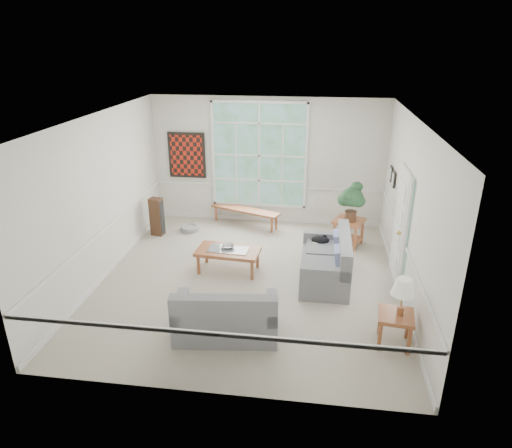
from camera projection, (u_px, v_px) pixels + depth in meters
The scene contains 24 objects.
floor at pixel (249, 279), 8.59m from camera, with size 5.50×6.00×0.01m, color #A9A191.
ceiling at pixel (248, 118), 7.45m from camera, with size 5.50×6.00×0.02m, color white.
wall_back at pixel (268, 162), 10.77m from camera, with size 5.50×0.02×3.00m, color silver.
wall_front at pixel (210, 292), 5.27m from camera, with size 5.50×0.02×3.00m, color silver.
wall_left at pixel (101, 198), 8.36m from camera, with size 0.02×6.00×3.00m, color silver.
wall_right at pixel (410, 212), 7.68m from camera, with size 0.02×6.00×3.00m, color silver.
window_back at pixel (259, 155), 10.70m from camera, with size 2.30×0.08×2.40m, color white.
entry_door at pixel (399, 223), 8.40m from camera, with size 0.08×0.90×2.10m, color white.
door_sidelight at pixel (405, 231), 7.79m from camera, with size 0.08×0.26×1.90m, color white.
wall_art at pixel (187, 155), 10.93m from camera, with size 0.90×0.06×1.10m, color maroon.
wall_frame_near at pixel (393, 179), 9.27m from camera, with size 0.04×0.26×0.32m, color black.
wall_frame_far at pixel (391, 174), 9.63m from camera, with size 0.04×0.26×0.32m, color black.
loveseat_right at pixel (325, 258), 8.41m from camera, with size 0.87×1.68×0.91m, color gray.
loveseat_front at pixel (226, 311), 6.85m from camera, with size 1.55×0.80×0.84m, color gray.
coffee_table at pixel (228, 260), 8.83m from camera, with size 1.20×0.66×0.45m, color #98522F.
pewter_bowl at pixel (227, 246), 8.80m from camera, with size 0.32×0.32×0.08m, color gray.
window_bench at pixel (245, 217), 11.00m from camera, with size 1.74×0.34×0.41m, color #98522F.
end_table at pixel (348, 232), 9.91m from camera, with size 0.59×0.59×0.59m, color #98522F.
houseplant at pixel (352, 202), 9.59m from camera, with size 0.50×0.50×0.86m, color #234B2B, non-canonical shape.
side_table at pixel (394, 329), 6.69m from camera, with size 0.51×0.51×0.52m, color #98522F.
table_lamp at pixel (402, 297), 6.47m from camera, with size 0.34×0.34×0.58m, color white, non-canonical shape.
pet_bed at pixel (190, 228), 10.71m from camera, with size 0.43×0.43×0.13m, color gray.
floor_speaker at pixel (157, 217), 10.38m from camera, with size 0.27×0.21×0.88m, color #412818.
cat at pixel (320, 240), 8.93m from camera, with size 0.35×0.25×0.16m, color black.
Camera 1 is at (1.14, -7.46, 4.23)m, focal length 32.00 mm.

